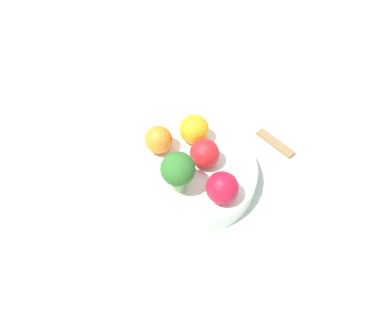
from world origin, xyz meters
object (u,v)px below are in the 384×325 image
(apple_green, at_px, (205,154))
(orange_back, at_px, (159,140))
(apple_red, at_px, (222,188))
(orange_front, at_px, (194,129))
(broccoli, at_px, (178,170))
(napkin, at_px, (340,286))
(spoon, at_px, (275,143))
(bowl, at_px, (192,173))

(apple_green, distance_m, orange_back, 0.08)
(apple_red, relative_size, orange_front, 0.98)
(orange_back, bearing_deg, orange_front, 17.14)
(broccoli, bearing_deg, napkin, -35.64)
(spoon, bearing_deg, broccoli, -147.95)
(apple_red, bearing_deg, broccoli, 161.69)
(orange_back, xyz_separation_m, spoon, (0.20, 0.03, -0.05))
(bowl, relative_size, broccoli, 2.91)
(orange_back, height_order, spoon, orange_back)
(orange_back, bearing_deg, napkin, -43.88)
(apple_red, xyz_separation_m, napkin, (0.14, -0.13, -0.05))
(bowl, bearing_deg, apple_green, 16.97)
(apple_red, distance_m, spoon, 0.18)
(orange_front, bearing_deg, spoon, 4.75)
(apple_red, bearing_deg, apple_green, 106.98)
(apple_red, height_order, napkin, apple_red)
(broccoli, xyz_separation_m, napkin, (0.21, -0.15, -0.07))
(broccoli, relative_size, orange_front, 1.45)
(bowl, height_order, orange_back, orange_back)
(bowl, relative_size, orange_back, 4.60)
(apple_red, height_order, spoon, apple_red)
(bowl, height_order, apple_red, apple_red)
(bowl, height_order, napkin, bowl)
(spoon, bearing_deg, napkin, -82.11)
(apple_green, bearing_deg, broccoli, -132.70)
(bowl, relative_size, orange_front, 4.22)
(orange_front, bearing_deg, napkin, -53.81)
(apple_red, relative_size, apple_green, 1.03)
(broccoli, xyz_separation_m, apple_red, (0.06, -0.02, -0.02))
(apple_green, bearing_deg, orange_back, 154.62)
(apple_red, distance_m, apple_green, 0.07)
(napkin, bearing_deg, apple_green, 130.60)
(napkin, bearing_deg, apple_red, 138.68)
(bowl, bearing_deg, orange_front, 83.28)
(apple_green, bearing_deg, apple_red, -73.02)
(apple_red, distance_m, napkin, 0.20)
(orange_back, bearing_deg, apple_red, -47.61)
(apple_green, bearing_deg, orange_front, 104.20)
(orange_front, distance_m, orange_back, 0.06)
(spoon, bearing_deg, apple_red, -130.82)
(apple_green, distance_m, orange_front, 0.05)
(napkin, bearing_deg, bowl, 134.66)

